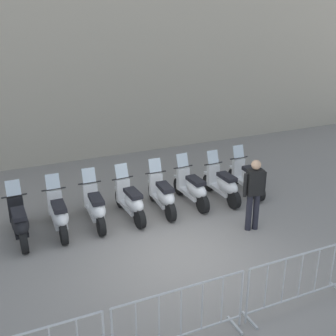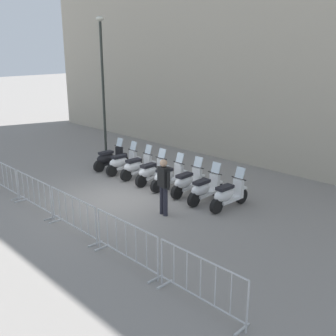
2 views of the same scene
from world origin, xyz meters
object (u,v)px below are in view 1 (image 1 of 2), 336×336
motorcycle_0 (19,222)px  barrier_segment_2 (181,317)px  motorcycle_5 (192,188)px  motorcycle_3 (131,201)px  officer_near_row_end (254,191)px  motorcycle_2 (95,207)px  motorcycle_4 (163,195)px  motorcycle_6 (223,185)px  barrier_segment_3 (300,280)px  motorcycle_7 (248,178)px  motorcycle_1 (59,215)px

motorcycle_0 → barrier_segment_2: size_ratio=0.80×
motorcycle_5 → barrier_segment_2: 4.99m
motorcycle_3 → officer_near_row_end: officer_near_row_end is taller
motorcycle_2 → officer_near_row_end: (3.02, -2.12, 0.53)m
motorcycle_2 → barrier_segment_2: (-0.37, -4.30, 0.07)m
motorcycle_4 → motorcycle_6: size_ratio=1.00×
motorcycle_6 → barrier_segment_3: (-1.55, -4.08, 0.07)m
barrier_segment_3 → motorcycle_7: bearing=59.4°
motorcycle_3 → officer_near_row_end: bearing=-42.2°
motorcycle_2 → motorcycle_3: bearing=-10.2°
motorcycle_3 → motorcycle_4: size_ratio=1.00×
motorcycle_0 → motorcycle_6: (5.15, -0.67, 0.00)m
motorcycle_5 → motorcycle_7: same height
motorcycle_7 → barrier_segment_3: (-2.41, -4.08, 0.07)m
motorcycle_4 → motorcycle_5: (0.87, -0.05, 0.00)m
motorcycle_1 → motorcycle_4: bearing=-7.0°
motorcycle_3 → officer_near_row_end: 2.97m
motorcycle_7 → barrier_segment_2: bearing=-140.9°
motorcycle_0 → motorcycle_1: size_ratio=1.00×
motorcycle_2 → motorcycle_0: bearing=174.5°
motorcycle_2 → motorcycle_7: bearing=-6.8°
motorcycle_3 → motorcycle_5: 1.73m
motorcycle_0 → motorcycle_3: same height
motorcycle_0 → motorcycle_1: same height
motorcycle_0 → barrier_segment_3: bearing=-52.8°
motorcycle_7 → barrier_segment_3: bearing=-120.6°
motorcycle_1 → motorcycle_7: same height
motorcycle_7 → motorcycle_1: bearing=173.5°
motorcycle_0 → motorcycle_5: size_ratio=1.00×
motorcycle_5 → motorcycle_3: bearing=175.6°
motorcycle_3 → barrier_segment_2: size_ratio=0.80×
motorcycle_2 → motorcycle_7: 4.33m
barrier_segment_2 → motorcycle_2: bearing=85.1°
motorcycle_2 → motorcycle_4: (1.71, -0.24, 0.00)m
motorcycle_1 → motorcycle_2: size_ratio=1.00×
motorcycle_1 → motorcycle_4: size_ratio=1.00×
barrier_segment_2 → barrier_segment_3: (2.25, -0.28, 0.00)m
motorcycle_5 → motorcycle_4: bearing=177.0°
motorcycle_1 → motorcycle_2: (0.86, -0.07, 0.00)m
motorcycle_3 → barrier_segment_2: (-1.23, -4.15, 0.07)m
motorcycle_4 → motorcycle_7: 2.60m
motorcycle_1 → officer_near_row_end: 4.49m
motorcycle_2 → motorcycle_6: (3.43, -0.50, 0.00)m
motorcycle_1 → barrier_segment_2: 4.41m
motorcycle_2 → officer_near_row_end: bearing=-35.0°
motorcycle_6 → officer_near_row_end: officer_near_row_end is taller
motorcycle_0 → officer_near_row_end: 5.29m
motorcycle_1 → motorcycle_5: bearing=-6.0°
motorcycle_3 → officer_near_row_end: size_ratio=1.00×
motorcycle_1 → barrier_segment_3: motorcycle_1 is taller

